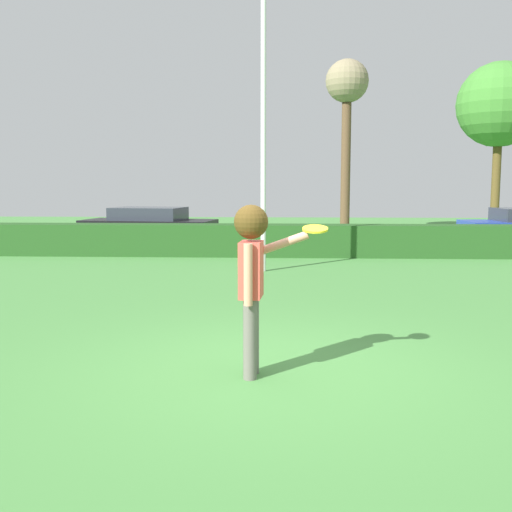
# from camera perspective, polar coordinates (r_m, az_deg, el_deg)

# --- Properties ---
(ground_plane) EXTENTS (60.00, 60.00, 0.00)m
(ground_plane) POSITION_cam_1_polar(r_m,az_deg,el_deg) (6.68, 1.85, -10.67)
(ground_plane) COLOR #498940
(person) EXTENTS (0.78, 0.56, 1.80)m
(person) POSITION_cam_1_polar(r_m,az_deg,el_deg) (6.22, -0.38, -1.03)
(person) COLOR #67625B
(person) RESTS_ON ground
(frisbee) EXTENTS (0.27, 0.27, 0.08)m
(frisbee) POSITION_cam_1_polar(r_m,az_deg,el_deg) (6.40, 5.59, 2.55)
(frisbee) COLOR yellow
(lamppost) EXTENTS (0.24, 0.24, 7.06)m
(lamppost) POSITION_cam_1_polar(r_m,az_deg,el_deg) (13.96, 0.70, 14.43)
(lamppost) COLOR silver
(lamppost) RESTS_ON ground
(hedge_row) EXTENTS (26.05, 0.90, 0.88)m
(hedge_row) POSITION_cam_1_polar(r_m,az_deg,el_deg) (16.84, 2.51, 1.48)
(hedge_row) COLOR #234E1D
(hedge_row) RESTS_ON ground
(parked_car_black) EXTENTS (4.41, 2.31, 1.25)m
(parked_car_black) POSITION_cam_1_polar(r_m,az_deg,el_deg) (19.87, -10.05, 2.91)
(parked_car_black) COLOR black
(parked_car_black) RESTS_ON ground
(bare_elm_tree) EXTENTS (1.75, 1.75, 7.04)m
(bare_elm_tree) POSITION_cam_1_polar(r_m,az_deg,el_deg) (25.83, 8.56, 14.99)
(bare_elm_tree) COLOR brown
(bare_elm_tree) RESTS_ON ground
(birch_tree) EXTENTS (3.53, 3.53, 7.08)m
(birch_tree) POSITION_cam_1_polar(r_m,az_deg,el_deg) (28.08, 21.94, 13.01)
(birch_tree) COLOR brown
(birch_tree) RESTS_ON ground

